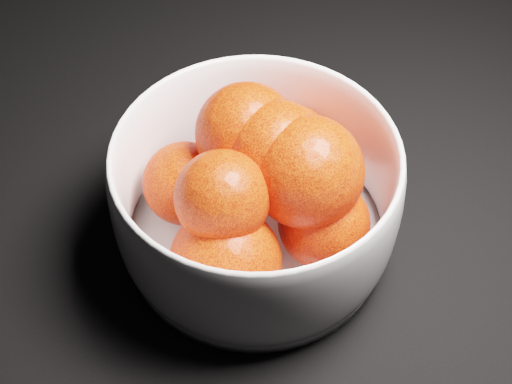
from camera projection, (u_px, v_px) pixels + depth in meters
name	position (u px, v px, depth m)	size (l,w,h in m)	color
bowl	(256.00, 197.00, 0.57)	(0.23, 0.23, 0.11)	white
orange_pile	(263.00, 183.00, 0.55)	(0.18, 0.16, 0.13)	red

